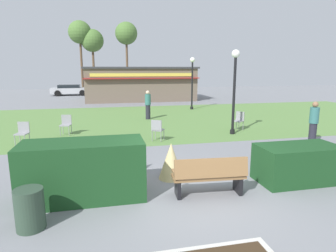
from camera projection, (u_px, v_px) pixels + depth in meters
name	position (u px, v px, depth m)	size (l,w,h in m)	color
ground_plane	(195.00, 197.00, 6.61)	(80.00, 80.00, 0.00)	slate
lawn_patch	(140.00, 120.00, 16.79)	(36.00, 12.00, 0.01)	#5B8442
park_bench	(209.00, 176.00, 6.61)	(1.73, 0.65, 0.95)	olive
hedge_left	(84.00, 170.00, 6.44)	(2.69, 1.10, 1.33)	#19421E
hedge_right	(298.00, 163.00, 7.48)	(2.12, 1.10, 0.97)	#19421E
ornamental_grass_behind_left	(124.00, 160.00, 7.21)	(0.59, 0.59, 1.33)	#D1BC7F
ornamental_grass_behind_right	(171.00, 161.00, 7.68)	(0.67, 0.67, 0.98)	#D1BC7F
ornamental_grass_behind_center	(125.00, 156.00, 7.83)	(0.58, 0.58, 1.12)	#D1BC7F
lamppost_mid	(235.00, 81.00, 12.62)	(0.36, 0.36, 3.74)	black
lamppost_far	(192.00, 77.00, 20.65)	(0.36, 0.36, 3.74)	black
trash_bin	(30.00, 209.00, 5.24)	(0.52, 0.52, 0.78)	#2D4233
food_kiosk	(140.00, 84.00, 27.21)	(10.28, 5.08, 3.11)	#6B5B4C
cafe_chair_west	(157.00, 128.00, 11.68)	(0.60, 0.60, 0.89)	gray
cafe_chair_east	(66.00, 123.00, 12.85)	(0.51, 0.51, 0.89)	gray
cafe_chair_center	(23.00, 131.00, 11.14)	(0.52, 0.52, 0.89)	gray
cafe_chair_north	(239.00, 119.00, 13.84)	(0.61, 0.61, 0.89)	gray
person_strolling	(148.00, 105.00, 16.78)	(0.34, 0.34, 1.69)	#23232D
person_standing	(314.00, 123.00, 11.10)	(0.34, 0.34, 1.69)	#23232D
parked_car_west_slot	(70.00, 90.00, 32.28)	(4.22, 2.09, 1.20)	#B7BABF
tree_left_bg	(80.00, 33.00, 35.28)	(2.80, 2.80, 8.79)	brown
tree_right_bg	(126.00, 34.00, 36.12)	(2.80, 2.80, 8.76)	brown
tree_center_bg	(92.00, 41.00, 35.84)	(2.80, 2.80, 7.83)	brown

